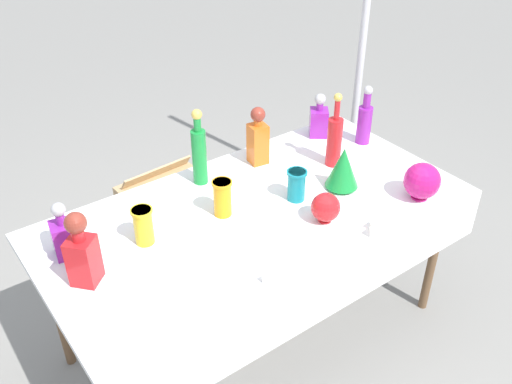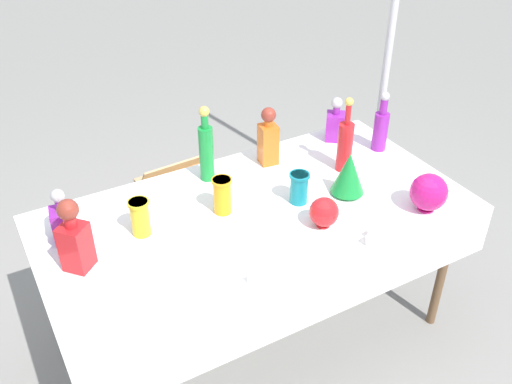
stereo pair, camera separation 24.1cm
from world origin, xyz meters
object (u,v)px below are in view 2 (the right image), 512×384
Objects in this scene: tall_bottle_1 at (206,149)px; slender_vase_2 at (140,216)px; slender_vase_0 at (222,194)px; tall_bottle_0 at (345,144)px; tall_bottle_2 at (381,127)px; square_decanter_2 at (63,221)px; square_decanter_1 at (268,138)px; cardboard_box_behind_left at (187,201)px; canopy_pole at (385,80)px; square_decanter_3 at (335,123)px; slender_vase_1 at (299,187)px; square_decanter_0 at (74,238)px; round_bowl_0 at (429,192)px; round_bowl_1 at (324,212)px; fluted_vase_0 at (349,173)px.

slender_vase_2 is at bearing -149.18° from tall_bottle_1.
tall_bottle_0 is at bearing 2.41° from slender_vase_0.
tall_bottle_2 is 1.31× the size of square_decanter_2.
tall_bottle_0 is at bearing -39.47° from square_decanter_1.
square_decanter_2 is 1.45× the size of slender_vase_0.
canopy_pole reaches higher than cardboard_box_behind_left.
square_decanter_3 is 0.62m from slender_vase_1.
slender_vase_0 is at bearing -12.39° from square_decanter_2.
square_decanter_0 is 0.13× the size of canopy_pole.
slender_vase_1 is 0.90× the size of slender_vase_2.
round_bowl_0 is 1.29× the size of round_bowl_1.
square_decanter_2 is 1.05m from round_bowl_1.
tall_bottle_1 reaches higher than square_decanter_2.
tall_bottle_0 is 0.46m from round_bowl_0.
round_bowl_1 is at bearing -96.04° from square_decanter_1.
square_decanter_2 is 1.41× the size of round_bowl_0.
slender_vase_0 is 1.25× the size of round_bowl_1.
round_bowl_0 is (-0.03, -0.71, -0.01)m from square_decanter_3.
square_decanter_3 is 1.64× the size of slender_vase_1.
square_decanter_3 reaches higher than cardboard_box_behind_left.
fluted_vase_0 is (0.91, -0.17, 0.02)m from slender_vase_2.
cardboard_box_behind_left is at bearing 103.58° from square_decanter_1.
tall_bottle_1 is at bearing -178.33° from square_decanter_3.
round_bowl_1 is 0.24× the size of cardboard_box_behind_left.
canopy_pole is (0.49, 0.21, 0.06)m from square_decanter_3.
round_bowl_0 is (0.22, -0.27, -0.02)m from fluted_vase_0.
tall_bottle_1 is 2.32× the size of slender_vase_2.
round_bowl_0 is 1.06m from canopy_pole.
slender_vase_2 is 1.22m from round_bowl_0.
square_decanter_1 is 1.02m from square_decanter_2.
canopy_pole is (0.36, 0.40, 0.03)m from tall_bottle_2.
cardboard_box_behind_left is at bearing 115.85° from tall_bottle_0.
square_decanter_2 is 0.65m from slender_vase_0.
slender_vase_0 is at bearing 151.78° from round_bowl_0.
tall_bottle_0 is 0.16× the size of canopy_pole.
square_decanter_3 is 0.54m from canopy_pole.
square_decanter_2 is 0.99m from slender_vase_1.
slender_vase_2 is (-1.16, -0.27, -0.01)m from square_decanter_3.
square_decanter_1 reaches higher than slender_vase_1.
square_decanter_1 is at bearing -175.35° from square_decanter_3.
tall_bottle_2 is 1.33× the size of square_decanter_3.
slender_vase_0 is 1.15× the size of slender_vase_1.
fluted_vase_0 is (0.17, -0.41, -0.03)m from square_decanter_1.
fluted_vase_0 is (0.23, -0.05, 0.03)m from slender_vase_1.
square_decanter_2 is 1.17× the size of fluted_vase_0.
square_decanter_2 is at bearing -169.34° from canopy_pole.
slender_vase_2 is at bearing 154.67° from round_bowl_1.
cardboard_box_behind_left is at bearing 107.21° from fluted_vase_0.
square_decanter_2 is 1.01× the size of square_decanter_3.
tall_bottle_0 reaches higher than tall_bottle_1.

